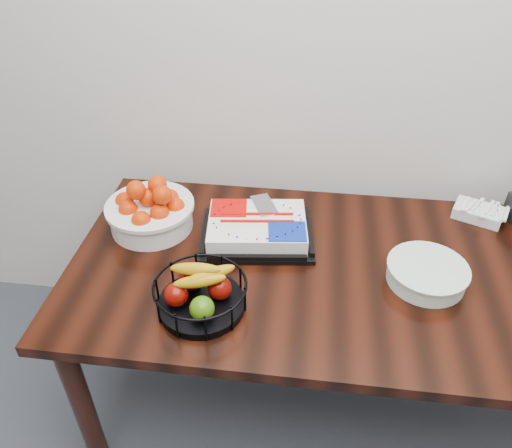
# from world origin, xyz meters

# --- Properties ---
(table) EXTENTS (1.80, 0.90, 0.75)m
(table) POSITION_xyz_m (0.00, 2.00, 0.66)
(table) COLOR black
(table) RESTS_ON ground
(cake_tray) EXTENTS (0.43, 0.35, 0.08)m
(cake_tray) POSITION_xyz_m (-0.29, 2.13, 0.79)
(cake_tray) COLOR black
(cake_tray) RESTS_ON table
(tangerine_bowl) EXTENTS (0.32, 0.32, 0.20)m
(tangerine_bowl) POSITION_xyz_m (-0.68, 2.14, 0.84)
(tangerine_bowl) COLOR white
(tangerine_bowl) RESTS_ON table
(fruit_basket) EXTENTS (0.28, 0.28, 0.15)m
(fruit_basket) POSITION_xyz_m (-0.41, 1.77, 0.81)
(fruit_basket) COLOR black
(fruit_basket) RESTS_ON table
(plate_stack) EXTENTS (0.26, 0.26, 0.06)m
(plate_stack) POSITION_xyz_m (0.27, 1.97, 0.78)
(plate_stack) COLOR white
(plate_stack) RESTS_ON table
(fork_bag) EXTENTS (0.20, 0.17, 0.05)m
(fork_bag) POSITION_xyz_m (0.52, 2.35, 0.77)
(fork_bag) COLOR silver
(fork_bag) RESTS_ON table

